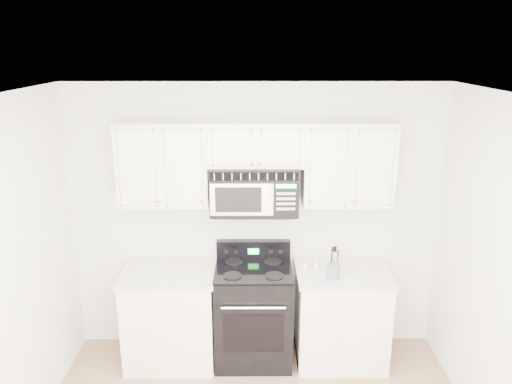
{
  "coord_description": "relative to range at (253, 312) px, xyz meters",
  "views": [
    {
      "loc": [
        -0.02,
        -2.74,
        2.92
      ],
      "look_at": [
        0.0,
        1.3,
        1.72
      ],
      "focal_mm": 35.0,
      "sensor_mm": 36.0,
      "label": 1
    }
  ],
  "objects": [
    {
      "name": "room",
      "position": [
        0.02,
        -1.45,
        0.82
      ],
      "size": [
        3.51,
        3.51,
        2.61
      ],
      "color": "#8E6850",
      "rests_on": "ground"
    },
    {
      "name": "utensil_crock",
      "position": [
        0.71,
        -0.17,
        0.51
      ],
      "size": [
        0.11,
        0.11,
        0.31
      ],
      "color": "slate",
      "rests_on": "base_cabinet_right"
    },
    {
      "name": "shaker_salt",
      "position": [
        0.47,
        0.01,
        0.48
      ],
      "size": [
        0.04,
        0.04,
        0.09
      ],
      "color": "white",
      "rests_on": "base_cabinet_right"
    },
    {
      "name": "microwave",
      "position": [
        0.01,
        0.1,
        1.18
      ],
      "size": [
        0.78,
        0.44,
        0.43
      ],
      "color": "black",
      "rests_on": "ground"
    },
    {
      "name": "range",
      "position": [
        0.0,
        0.0,
        0.0
      ],
      "size": [
        0.71,
        0.65,
        1.11
      ],
      "color": "black",
      "rests_on": "ground"
    },
    {
      "name": "upper_cabinets",
      "position": [
        0.02,
        0.13,
        1.45
      ],
      "size": [
        2.44,
        0.37,
        0.75
      ],
      "color": "silver",
      "rests_on": "ground"
    },
    {
      "name": "base_cabinet_right",
      "position": [
        0.82,
        -0.01,
        -0.06
      ],
      "size": [
        0.86,
        0.65,
        0.92
      ],
      "color": "silver",
      "rests_on": "ground"
    },
    {
      "name": "shaker_pepper",
      "position": [
        0.58,
        0.02,
        0.48
      ],
      "size": [
        0.04,
        0.04,
        0.09
      ],
      "color": "white",
      "rests_on": "base_cabinet_right"
    },
    {
      "name": "base_cabinet_left",
      "position": [
        -0.78,
        -0.01,
        -0.06
      ],
      "size": [
        0.86,
        0.65,
        0.92
      ],
      "color": "silver",
      "rests_on": "ground"
    }
  ]
}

